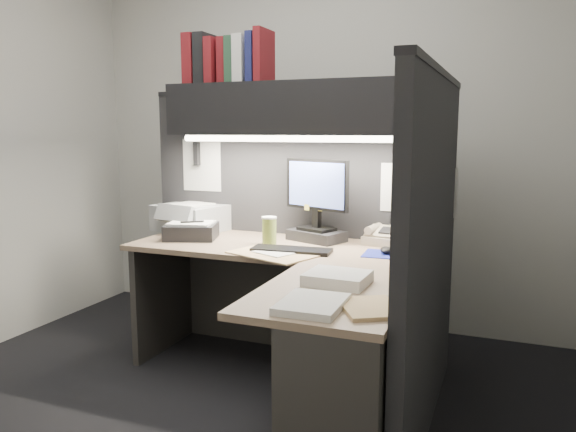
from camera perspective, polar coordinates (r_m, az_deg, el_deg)
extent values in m
plane|color=black|center=(3.00, -6.95, -18.67)|extent=(3.50, 3.50, 0.00)
cube|color=beige|center=(4.04, 3.05, 8.30)|extent=(3.50, 0.04, 2.70)
cube|color=black|center=(3.54, 0.47, -0.67)|extent=(1.90, 0.06, 1.60)
cube|color=black|center=(2.59, 14.17, -4.40)|extent=(0.06, 1.50, 1.60)
cube|color=#846A54|center=(3.20, -0.78, -3.24)|extent=(1.70, 0.68, 0.03)
cube|color=#846A54|center=(2.32, 4.59, -7.90)|extent=(0.60, 0.85, 0.03)
cube|color=#2D2A28|center=(3.56, 1.11, -8.08)|extent=(1.61, 0.02, 0.70)
cube|color=#2D2A28|center=(3.66, -12.52, -7.81)|extent=(0.04, 0.61, 0.70)
cube|color=#2D2A28|center=(2.23, 5.25, -18.77)|extent=(0.38, 0.40, 0.70)
cube|color=black|center=(3.30, 0.89, 10.85)|extent=(1.55, 0.34, 0.30)
cylinder|color=white|center=(3.16, -0.03, 7.86)|extent=(1.32, 0.04, 0.04)
cube|color=black|center=(3.32, 2.92, -2.00)|extent=(0.37, 0.30, 0.06)
cube|color=black|center=(3.30, 2.94, -0.25)|extent=(0.05, 0.05, 0.11)
cube|color=black|center=(3.27, 2.94, 3.21)|extent=(0.43, 0.19, 0.29)
cube|color=#6078D2|center=(3.25, 2.83, 3.19)|extent=(0.38, 0.15, 0.26)
cube|color=black|center=(3.01, 0.36, -3.49)|extent=(0.44, 0.18, 0.02)
cube|color=navy|center=(2.99, 9.96, -3.85)|extent=(0.25, 0.23, 0.00)
ellipsoid|color=black|center=(3.00, 9.91, -3.43)|extent=(0.08, 0.10, 0.04)
cube|color=#C2B295|center=(3.27, 9.69, -2.11)|extent=(0.22, 0.23, 0.08)
cylinder|color=#9EAC45|center=(3.20, -1.92, -1.59)|extent=(0.09, 0.09, 0.15)
cube|color=#999C9F|center=(3.72, -9.76, -0.15)|extent=(0.49, 0.44, 0.17)
cube|color=black|center=(3.43, -9.78, -1.54)|extent=(0.36, 0.33, 0.09)
cube|color=tan|center=(2.95, -1.51, -3.86)|extent=(0.51, 0.42, 0.01)
cube|color=white|center=(2.40, 5.06, -6.31)|extent=(0.27, 0.23, 0.05)
cube|color=white|center=(2.08, 2.46, -8.94)|extent=(0.23, 0.29, 0.03)
cube|color=tan|center=(2.09, 8.36, -9.21)|extent=(0.30, 0.32, 0.01)
cube|color=maroon|center=(3.63, -9.41, 15.32)|extent=(0.07, 0.22, 0.30)
cube|color=black|center=(3.59, -8.27, 15.41)|extent=(0.07, 0.22, 0.30)
cube|color=maroon|center=(3.52, -7.31, 15.27)|extent=(0.05, 0.22, 0.27)
cube|color=maroon|center=(3.52, -6.11, 15.30)|extent=(0.05, 0.22, 0.27)
cube|color=#21432E|center=(3.48, -5.34, 15.39)|extent=(0.05, 0.22, 0.27)
cube|color=silver|center=(3.45, -4.43, 15.51)|extent=(0.06, 0.22, 0.28)
cube|color=#161A4E|center=(3.42, -3.25, 15.68)|extent=(0.04, 0.22, 0.29)
cube|color=maroon|center=(3.39, -2.43, 15.91)|extent=(0.04, 0.22, 0.31)
cube|color=white|center=(3.30, 11.19, 2.85)|extent=(0.21, 0.00, 0.28)
cube|color=white|center=(3.26, 14.98, 2.31)|extent=(0.21, 0.00, 0.28)
cube|color=white|center=(3.75, -8.76, 5.13)|extent=(0.28, 0.00, 0.34)
cube|color=black|center=(2.42, 13.14, 0.04)|extent=(0.00, 0.18, 0.22)
cube|color=white|center=(2.10, 11.61, -3.18)|extent=(0.00, 0.21, 0.28)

